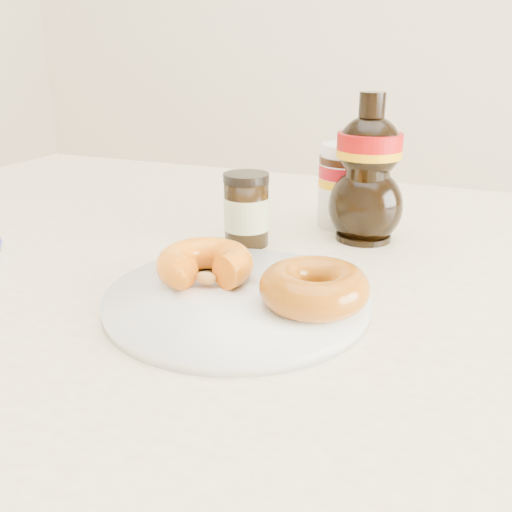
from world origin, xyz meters
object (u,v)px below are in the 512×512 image
at_px(syrup_bottle, 368,169).
at_px(dark_jar, 246,210).
at_px(donut_bitten, 205,264).
at_px(donut_whole, 314,287).
at_px(plate, 237,299).
at_px(dining_table, 261,314).
at_px(nutella_jar, 348,182).

bearing_deg(syrup_bottle, dark_jar, -150.52).
xyz_separation_m(donut_bitten, donut_whole, (0.12, -0.02, 0.00)).
relative_size(plate, donut_whole, 2.54).
distance_m(dining_table, syrup_bottle, 0.23).
bearing_deg(donut_bitten, dark_jar, 120.63).
xyz_separation_m(dining_table, donut_bitten, (-0.01, -0.13, 0.11)).
relative_size(donut_whole, syrup_bottle, 0.55).
height_order(donut_bitten, nutella_jar, nutella_jar).
bearing_deg(plate, syrup_bottle, 73.93).
height_order(nutella_jar, syrup_bottle, syrup_bottle).
relative_size(plate, syrup_bottle, 1.38).
height_order(plate, nutella_jar, nutella_jar).
relative_size(plate, dark_jar, 2.83).
xyz_separation_m(dining_table, syrup_bottle, (0.10, 0.10, 0.18)).
bearing_deg(plate, donut_whole, 2.11).
bearing_deg(syrup_bottle, donut_whole, -88.69).
height_order(plate, donut_whole, donut_whole).
xyz_separation_m(plate, donut_bitten, (-0.04, 0.02, 0.02)).
bearing_deg(dark_jar, plate, -69.91).
height_order(syrup_bottle, dark_jar, syrup_bottle).
xyz_separation_m(dining_table, nutella_jar, (0.07, 0.15, 0.15)).
distance_m(dining_table, dark_jar, 0.13).
bearing_deg(syrup_bottle, dining_table, -135.86).
relative_size(donut_bitten, nutella_jar, 0.87).
relative_size(syrup_bottle, dark_jar, 2.04).
bearing_deg(nutella_jar, plate, -96.63).
relative_size(nutella_jar, dark_jar, 1.25).
distance_m(nutella_jar, syrup_bottle, 0.07).
bearing_deg(dining_table, donut_whole, -52.82).
height_order(plate, donut_bitten, donut_bitten).
bearing_deg(syrup_bottle, plate, -106.07).
bearing_deg(donut_whole, dining_table, 127.18).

